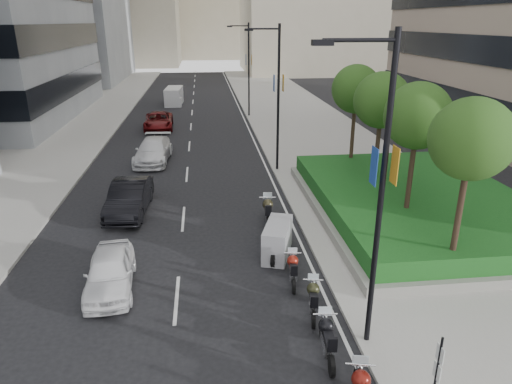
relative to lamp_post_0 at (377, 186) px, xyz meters
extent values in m
plane|color=black|center=(-4.14, -1.00, -5.07)|extent=(160.00, 160.00, 0.00)
cube|color=#9E9B93|center=(4.86, 29.00, -4.99)|extent=(10.00, 100.00, 0.15)
cube|color=#9E9B93|center=(-16.14, 29.00, -4.99)|extent=(8.00, 100.00, 0.15)
cube|color=silver|center=(-0.44, 29.00, -5.06)|extent=(0.12, 100.00, 0.01)
cube|color=silver|center=(-5.64, 29.00, -5.06)|extent=(0.12, 100.00, 0.01)
cube|color=gray|center=(5.86, 9.00, -4.72)|extent=(10.00, 14.00, 0.40)
cube|color=#113E16|center=(5.86, 9.00, -4.12)|extent=(9.40, 13.40, 0.80)
cylinder|color=#332319|center=(4.36, 3.00, -2.52)|extent=(0.22, 0.22, 4.00)
sphere|color=#224B17|center=(4.36, 3.00, 0.38)|extent=(2.80, 2.80, 2.80)
cylinder|color=#332319|center=(4.36, 7.00, -2.52)|extent=(0.22, 0.22, 4.00)
sphere|color=#224B17|center=(4.36, 7.00, 0.38)|extent=(2.80, 2.80, 2.80)
cylinder|color=#332319|center=(4.36, 11.00, -2.52)|extent=(0.22, 0.22, 4.00)
sphere|color=#224B17|center=(4.36, 11.00, 0.38)|extent=(2.80, 2.80, 2.80)
cylinder|color=#332319|center=(4.36, 15.00, -2.52)|extent=(0.22, 0.22, 4.00)
sphere|color=#224B17|center=(4.36, 15.00, 0.38)|extent=(2.80, 2.80, 2.80)
cylinder|color=black|center=(0.16, 0.00, -0.57)|extent=(0.16, 0.16, 9.00)
cylinder|color=black|center=(-0.74, 0.00, 3.63)|extent=(1.80, 0.10, 0.10)
cube|color=black|center=(-1.64, 0.00, 3.58)|extent=(0.50, 0.22, 0.14)
cube|color=orange|center=(0.44, 0.00, 0.53)|extent=(0.02, 0.45, 1.00)
cube|color=navy|center=(-0.12, 0.00, 0.53)|extent=(0.02, 0.45, 1.00)
cylinder|color=black|center=(0.16, 17.00, -0.57)|extent=(0.16, 0.16, 9.00)
cylinder|color=black|center=(-0.74, 17.00, 3.63)|extent=(1.80, 0.10, 0.10)
cube|color=black|center=(-1.64, 17.00, 3.58)|extent=(0.50, 0.22, 0.14)
cube|color=orange|center=(0.44, 17.00, 0.53)|extent=(0.02, 0.45, 1.00)
cube|color=navy|center=(-0.12, 17.00, 0.53)|extent=(0.02, 0.45, 1.00)
cylinder|color=black|center=(0.16, 35.00, -0.57)|extent=(0.16, 0.16, 9.00)
cylinder|color=black|center=(-0.74, 35.00, 3.63)|extent=(1.80, 0.10, 0.10)
cube|color=black|center=(-1.64, 35.00, 3.58)|extent=(0.50, 0.22, 0.14)
cube|color=orange|center=(0.44, 35.00, 0.53)|extent=(0.02, 0.45, 1.00)
cube|color=navy|center=(-0.12, 35.00, 0.53)|extent=(0.02, 0.45, 1.00)
cylinder|color=black|center=(0.66, -3.00, -3.82)|extent=(0.06, 0.06, 2.50)
cube|color=silver|center=(0.66, -3.00, -3.02)|extent=(0.02, 0.32, 0.42)
cube|color=silver|center=(0.66, -3.00, -3.52)|extent=(0.02, 0.32, 0.42)
cylinder|color=black|center=(-0.76, -1.82, -4.75)|extent=(0.25, 0.64, 0.63)
sphere|color=#61120C|center=(-0.87, -2.34, -4.20)|extent=(0.48, 0.48, 0.48)
cylinder|color=silver|center=(-0.81, -2.07, -3.98)|extent=(0.74, 0.20, 0.05)
cylinder|color=black|center=(-1.25, -1.18, -4.76)|extent=(0.17, 0.61, 0.60)
cylinder|color=black|center=(-1.11, 0.37, -4.76)|extent=(0.17, 0.61, 0.60)
cube|color=silver|center=(-1.19, -0.46, -4.60)|extent=(0.37, 0.85, 0.41)
sphere|color=black|center=(-1.15, -0.14, -4.23)|extent=(0.47, 0.47, 0.47)
cube|color=black|center=(-1.21, -0.75, -4.29)|extent=(0.34, 0.75, 0.16)
cylinder|color=silver|center=(-1.13, 0.13, -4.01)|extent=(0.72, 0.12, 0.05)
cylinder|color=black|center=(-1.26, 0.92, -4.78)|extent=(0.22, 0.58, 0.56)
cylinder|color=black|center=(-0.97, 2.35, -4.78)|extent=(0.22, 0.58, 0.56)
cube|color=silver|center=(-1.12, 1.59, -4.63)|extent=(0.42, 0.81, 0.38)
sphere|color=#2A2B17|center=(-1.06, 1.89, -4.28)|extent=(0.44, 0.44, 0.44)
cube|color=black|center=(-1.17, 1.33, -4.34)|extent=(0.38, 0.72, 0.15)
cylinder|color=silver|center=(-1.01, 2.13, -4.08)|extent=(0.67, 0.18, 0.05)
cylinder|color=black|center=(-1.50, 2.90, -4.79)|extent=(0.18, 0.56, 0.55)
cylinder|color=black|center=(-1.31, 4.32, -4.79)|extent=(0.18, 0.56, 0.55)
cube|color=silver|center=(-1.41, 3.57, -4.64)|extent=(0.37, 0.79, 0.38)
sphere|color=maroon|center=(-1.37, 3.86, -4.30)|extent=(0.43, 0.43, 0.43)
cube|color=black|center=(-1.45, 3.30, -4.35)|extent=(0.34, 0.70, 0.14)
cylinder|color=silver|center=(-1.34, 4.10, -4.10)|extent=(0.66, 0.13, 0.04)
cylinder|color=black|center=(-1.91, 4.92, -4.72)|extent=(0.34, 0.69, 0.68)
cylinder|color=black|center=(-1.37, 6.60, -4.72)|extent=(0.34, 0.69, 0.68)
cube|color=gray|center=(-1.64, 5.76, -4.35)|extent=(1.61, 2.49, 1.38)
cylinder|color=black|center=(-1.70, 7.98, -4.73)|extent=(0.20, 0.68, 0.67)
cylinder|color=black|center=(-1.51, 9.69, -4.73)|extent=(0.20, 0.68, 0.67)
cube|color=silver|center=(-1.61, 8.78, -4.55)|extent=(0.42, 0.94, 0.45)
sphere|color=#312C1B|center=(-1.57, 9.13, -4.14)|extent=(0.52, 0.52, 0.52)
cube|color=black|center=(-1.64, 8.46, -4.21)|extent=(0.39, 0.83, 0.17)
cylinder|color=silver|center=(-1.54, 9.42, -3.91)|extent=(0.80, 0.14, 0.05)
imported|color=white|center=(-8.02, 3.99, -4.37)|extent=(1.96, 4.18, 1.39)
imported|color=black|center=(-8.32, 11.09, -4.26)|extent=(1.96, 4.98, 1.61)
imported|color=silver|center=(-7.98, 20.07, -4.29)|extent=(2.53, 5.49, 1.55)
imported|color=#5B0A0C|center=(-8.47, 30.35, -4.33)|extent=(2.66, 5.41, 1.48)
cube|color=white|center=(-7.75, 43.32, -4.10)|extent=(2.01, 4.67, 1.92)
cube|color=white|center=(-7.75, 41.58, -4.56)|extent=(1.80, 1.20, 1.01)
cylinder|color=black|center=(-8.48, 41.67, -4.75)|extent=(0.23, 0.64, 0.64)
cylinder|color=black|center=(-7.02, 41.67, -4.75)|extent=(0.23, 0.64, 0.64)
cylinder|color=black|center=(-8.48, 44.78, -4.75)|extent=(0.23, 0.64, 0.64)
cylinder|color=black|center=(-7.02, 44.78, -4.75)|extent=(0.23, 0.64, 0.64)
camera|label=1|loc=(-4.45, -10.83, 4.05)|focal=32.00mm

